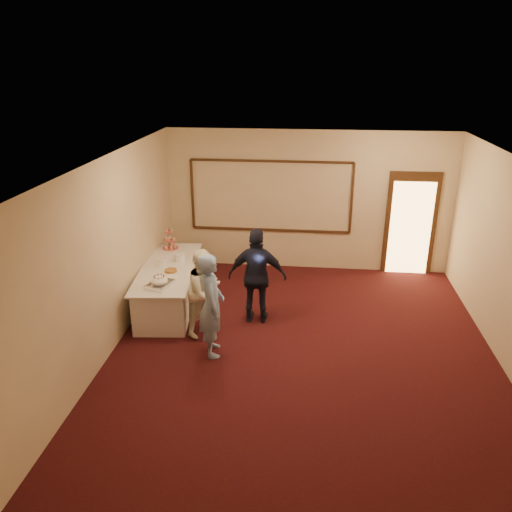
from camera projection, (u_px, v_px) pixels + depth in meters
The scene contains 14 objects.
floor at pixel (302, 352), 7.89m from camera, with size 7.00×7.00×0.00m, color black.
room_walls at pixel (307, 231), 7.14m from camera, with size 6.04×7.04×3.02m.
wall_molding at pixel (271, 196), 10.59m from camera, with size 3.45×0.04×1.55m.
doorway at pixel (410, 225), 10.46m from camera, with size 1.05×0.07×2.20m.
buffet_table at pixel (169, 286), 9.27m from camera, with size 1.23×2.61×0.77m.
pavlova_tray at pixel (159, 282), 8.33m from camera, with size 0.45×0.55×0.18m.
cupcake_stand at pixel (170, 240), 9.98m from camera, with size 0.32×0.32×0.48m.
plate_stack_a at pixel (163, 263), 9.13m from camera, with size 0.17×0.17×0.14m.
plate_stack_b at pixel (180, 258), 9.34m from camera, with size 0.19×0.19×0.16m.
tart at pixel (171, 271), 8.90m from camera, with size 0.25×0.25×0.05m.
man at pixel (211, 305), 7.58m from camera, with size 0.61×0.40×1.66m, color #7DA0CB.
woman at pixel (205, 292), 8.22m from camera, with size 0.72×0.56×1.48m, color white.
guest at pixel (257, 276), 8.53m from camera, with size 1.00×0.42×1.71m, color black.
camera_flash at pixel (260, 257), 8.28m from camera, with size 0.07×0.04×0.05m, color white.
Camera 1 is at (0.01, -6.81, 4.32)m, focal length 35.00 mm.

